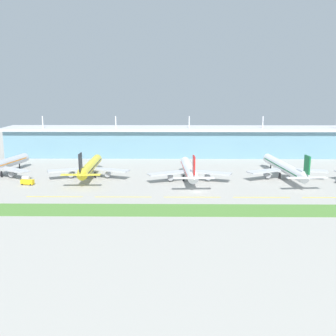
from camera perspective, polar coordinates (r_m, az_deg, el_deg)
The scene contains 12 objects.
ground_plane at distance 204.76m, azimuth 4.20°, elevation -3.47°, with size 600.00×600.00×0.00m, color #A8A59E.
terminal_building at distance 310.28m, azimuth 3.00°, elevation 3.86°, with size 288.00×34.00×31.43m.
airliner_near_middle at distance 240.09m, azimuth -11.20°, elevation 0.17°, with size 48.79×60.78×18.90m.
airliner_center at distance 227.70m, azimuth 3.04°, elevation -0.25°, with size 48.72×59.74×18.90m.
airliner_far_middle at distance 243.57m, azimuth 16.46°, elevation 0.07°, with size 48.62×70.76×18.90m.
taxiway_stripe_west at distance 203.41m, azimuth -16.06°, elevation -4.00°, with size 28.00×0.70×0.04m, color yellow.
taxiway_stripe_mid_west at distance 196.41m, azimuth -6.48°, elevation -4.17°, with size 28.00×0.70×0.04m, color yellow.
taxiway_stripe_centre at distance 195.17m, azimuth 3.50°, elevation -4.22°, with size 28.00×0.70×0.04m, color yellow.
taxiway_stripe_mid_east at distance 199.79m, azimuth 13.31°, elevation -4.14°, with size 28.00×0.70×0.04m, color yellow.
taxiway_stripe_east at distance 209.89m, azimuth 22.42°, elevation -3.96°, with size 28.00×0.70×0.04m, color yellow.
grass_verge at distance 175.23m, azimuth 4.82°, elevation -6.08°, with size 300.00×18.00×0.10m, color #518438.
fuel_truck at distance 231.91m, azimuth -19.67°, elevation -1.76°, with size 7.54×3.82×4.95m.
Camera 1 is at (-12.83, -197.31, 53.21)m, focal length 42.25 mm.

